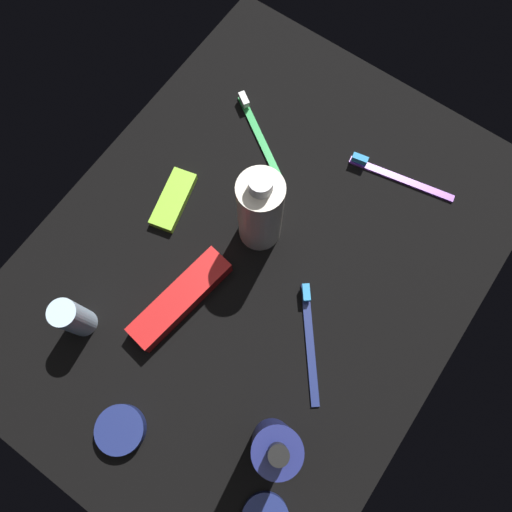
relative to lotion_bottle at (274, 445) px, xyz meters
The scene contains 10 objects.
ground_plane 28.08cm from the lotion_bottle, 40.07° to the left, with size 84.00×64.00×1.20cm, color black.
lotion_bottle is the anchor object (origin of this frame).
bodywash_bottle 31.25cm from the lotion_bottle, 38.20° to the left, with size 6.60×6.60×18.33cm.
deodorant_stick 32.96cm from the lotion_bottle, 94.92° to the left, with size 4.03×4.03×9.15cm, color silver.
toothbrush_navy 17.92cm from the lotion_bottle, 13.55° to the left, with size 14.85×12.12×2.10cm.
toothbrush_purple 46.47cm from the lotion_bottle, ahead, with size 4.74×17.88×2.10cm.
toothbrush_green 49.51cm from the lotion_bottle, 37.35° to the left, with size 10.66×15.84×2.10cm.
toothpaste_box_red 25.29cm from the lotion_bottle, 69.51° to the left, with size 17.60×4.40×3.20cm, color red.
snack_bar_lime 40.44cm from the lotion_bottle, 58.42° to the left, with size 10.40×4.00×1.50cm, color #8CD133.
cream_tin_left 22.85cm from the lotion_bottle, 121.60° to the left, with size 6.85×6.85×2.10cm, color navy.
Camera 1 is at (-17.04, -12.00, 71.87)cm, focal length 33.50 mm.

